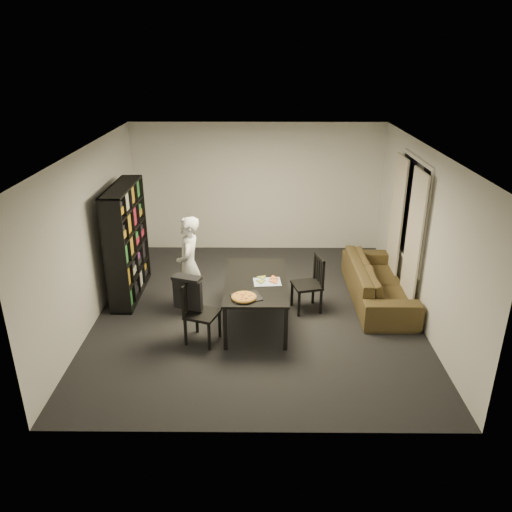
{
  "coord_description": "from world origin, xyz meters",
  "views": [
    {
      "loc": [
        0.04,
        -7.07,
        3.92
      ],
      "look_at": [
        -0.01,
        -0.22,
        1.05
      ],
      "focal_mm": 35.0,
      "sensor_mm": 36.0,
      "label": 1
    }
  ],
  "objects_px": {
    "dining_table": "(256,284)",
    "pepperoni_pizza": "(244,297)",
    "chair_right": "(312,280)",
    "person": "(189,265)",
    "bookshelf": "(127,242)",
    "baking_tray": "(246,297)",
    "sofa": "(378,282)",
    "chair_left": "(196,308)"
  },
  "relations": [
    {
      "from": "bookshelf",
      "to": "dining_table",
      "type": "relative_size",
      "value": 1.14
    },
    {
      "from": "chair_right",
      "to": "pepperoni_pizza",
      "type": "distance_m",
      "value": 1.46
    },
    {
      "from": "bookshelf",
      "to": "sofa",
      "type": "relative_size",
      "value": 0.85
    },
    {
      "from": "baking_tray",
      "to": "pepperoni_pizza",
      "type": "xyz_separation_m",
      "value": [
        -0.03,
        -0.04,
        0.02
      ]
    },
    {
      "from": "dining_table",
      "to": "sofa",
      "type": "distance_m",
      "value": 2.18
    },
    {
      "from": "chair_left",
      "to": "baking_tray",
      "type": "distance_m",
      "value": 0.73
    },
    {
      "from": "pepperoni_pizza",
      "to": "bookshelf",
      "type": "bearing_deg",
      "value": 142.65
    },
    {
      "from": "chair_left",
      "to": "baking_tray",
      "type": "relative_size",
      "value": 2.29
    },
    {
      "from": "baking_tray",
      "to": "sofa",
      "type": "distance_m",
      "value": 2.54
    },
    {
      "from": "chair_left",
      "to": "sofa",
      "type": "distance_m",
      "value": 3.14
    },
    {
      "from": "pepperoni_pizza",
      "to": "dining_table",
      "type": "bearing_deg",
      "value": 74.81
    },
    {
      "from": "bookshelf",
      "to": "sofa",
      "type": "xyz_separation_m",
      "value": [
        4.17,
        -0.18,
        -0.62
      ]
    },
    {
      "from": "dining_table",
      "to": "pepperoni_pizza",
      "type": "height_order",
      "value": "pepperoni_pizza"
    },
    {
      "from": "sofa",
      "to": "pepperoni_pizza",
      "type": "bearing_deg",
      "value": 121.27
    },
    {
      "from": "chair_left",
      "to": "person",
      "type": "xyz_separation_m",
      "value": [
        -0.21,
        0.88,
        0.27
      ]
    },
    {
      "from": "dining_table",
      "to": "bookshelf",
      "type": "bearing_deg",
      "value": 156.79
    },
    {
      "from": "bookshelf",
      "to": "chair_right",
      "type": "relative_size",
      "value": 2.08
    },
    {
      "from": "dining_table",
      "to": "chair_right",
      "type": "distance_m",
      "value": 0.98
    },
    {
      "from": "dining_table",
      "to": "chair_right",
      "type": "relative_size",
      "value": 1.83
    },
    {
      "from": "pepperoni_pizza",
      "to": "sofa",
      "type": "xyz_separation_m",
      "value": [
        2.19,
        1.33,
        -0.4
      ]
    },
    {
      "from": "person",
      "to": "baking_tray",
      "type": "xyz_separation_m",
      "value": [
        0.91,
        -0.89,
        -0.09
      ]
    },
    {
      "from": "person",
      "to": "pepperoni_pizza",
      "type": "bearing_deg",
      "value": 43.05
    },
    {
      "from": "pepperoni_pizza",
      "to": "person",
      "type": "bearing_deg",
      "value": 133.55
    },
    {
      "from": "chair_right",
      "to": "pepperoni_pizza",
      "type": "relative_size",
      "value": 2.61
    },
    {
      "from": "chair_right",
      "to": "chair_left",
      "type": "bearing_deg",
      "value": -75.71
    },
    {
      "from": "bookshelf",
      "to": "sofa",
      "type": "distance_m",
      "value": 4.22
    },
    {
      "from": "person",
      "to": "dining_table",
      "type": "bearing_deg",
      "value": 71.69
    },
    {
      "from": "person",
      "to": "sofa",
      "type": "xyz_separation_m",
      "value": [
        3.07,
        0.4,
        -0.46
      ]
    },
    {
      "from": "chair_right",
      "to": "pepperoni_pizza",
      "type": "height_order",
      "value": "chair_right"
    },
    {
      "from": "dining_table",
      "to": "pepperoni_pizza",
      "type": "distance_m",
      "value": 0.62
    },
    {
      "from": "dining_table",
      "to": "sofa",
      "type": "height_order",
      "value": "dining_table"
    },
    {
      "from": "baking_tray",
      "to": "pepperoni_pizza",
      "type": "height_order",
      "value": "pepperoni_pizza"
    },
    {
      "from": "person",
      "to": "baking_tray",
      "type": "relative_size",
      "value": 3.94
    },
    {
      "from": "bookshelf",
      "to": "baking_tray",
      "type": "relative_size",
      "value": 4.75
    },
    {
      "from": "chair_right",
      "to": "sofa",
      "type": "relative_size",
      "value": 0.41
    },
    {
      "from": "dining_table",
      "to": "sofa",
      "type": "bearing_deg",
      "value": 19.94
    },
    {
      "from": "bookshelf",
      "to": "baking_tray",
      "type": "bearing_deg",
      "value": -36.15
    },
    {
      "from": "person",
      "to": "pepperoni_pizza",
      "type": "relative_size",
      "value": 4.5
    },
    {
      "from": "dining_table",
      "to": "pepperoni_pizza",
      "type": "relative_size",
      "value": 4.77
    },
    {
      "from": "baking_tray",
      "to": "bookshelf",
      "type": "bearing_deg",
      "value": 143.85
    },
    {
      "from": "dining_table",
      "to": "chair_left",
      "type": "height_order",
      "value": "chair_left"
    },
    {
      "from": "dining_table",
      "to": "person",
      "type": "xyz_separation_m",
      "value": [
        -1.05,
        0.34,
        0.15
      ]
    }
  ]
}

